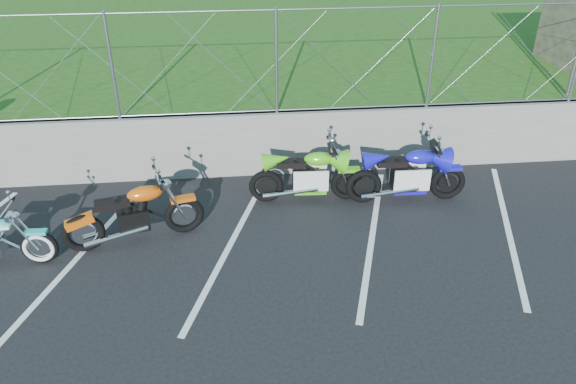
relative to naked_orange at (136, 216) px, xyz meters
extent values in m
plane|color=black|center=(1.52, -1.24, -0.49)|extent=(90.00, 90.00, 0.00)
cube|color=#61615D|center=(1.52, 2.26, 0.16)|extent=(30.00, 0.22, 1.30)
cube|color=#1E4412|center=(1.52, 12.26, 0.16)|extent=(30.00, 20.00, 1.30)
cylinder|color=gray|center=(1.52, 2.26, 2.76)|extent=(28.00, 0.03, 0.03)
cylinder|color=gray|center=(1.52, 2.26, 0.86)|extent=(28.00, 0.03, 0.03)
cube|color=silver|center=(-0.88, -0.24, -0.49)|extent=(1.49, 4.31, 0.01)
cube|color=silver|center=(1.52, -0.24, -0.49)|extent=(1.49, 4.31, 0.01)
cube|color=silver|center=(3.92, -0.24, -0.49)|extent=(1.49, 4.31, 0.01)
cube|color=silver|center=(6.32, -0.24, -0.49)|extent=(1.49, 4.31, 0.01)
torus|color=black|center=(-1.44, -0.46, -0.20)|extent=(0.59, 0.12, 0.59)
cube|color=#2DB6AB|center=(-1.44, -0.46, 0.08)|extent=(0.34, 0.15, 0.05)
cylinder|color=silver|center=(-1.79, -0.44, 0.50)|extent=(0.05, 0.64, 0.02)
torus|color=black|center=(-0.82, -0.21, -0.15)|extent=(0.68, 0.28, 0.67)
torus|color=black|center=(0.76, 0.19, -0.15)|extent=(0.68, 0.28, 0.67)
cube|color=black|center=(-0.05, -0.01, -0.06)|extent=(0.56, 0.42, 0.37)
ellipsoid|color=#CA520B|center=(0.18, 0.05, 0.38)|extent=(0.62, 0.40, 0.25)
cube|color=black|center=(-0.32, -0.08, 0.30)|extent=(0.59, 0.39, 0.10)
cube|color=#CA520B|center=(0.76, 0.19, 0.16)|extent=(0.44, 0.26, 0.06)
cylinder|color=silver|center=(0.40, 0.10, 0.64)|extent=(0.22, 0.76, 0.03)
torus|color=black|center=(2.21, 1.08, -0.17)|extent=(0.65, 0.15, 0.64)
torus|color=black|center=(3.73, 1.01, -0.17)|extent=(0.65, 0.15, 0.64)
cube|color=black|center=(2.95, 1.04, -0.06)|extent=(0.51, 0.32, 0.36)
ellipsoid|color=#4AB716|center=(3.18, 1.03, 0.37)|extent=(0.58, 0.29, 0.25)
cube|color=black|center=(2.67, 1.06, 0.29)|extent=(0.55, 0.28, 0.10)
cube|color=#4AB716|center=(3.73, 1.01, 0.13)|extent=(0.41, 0.18, 0.06)
cylinder|color=silver|center=(3.37, 1.02, 0.62)|extent=(0.07, 0.77, 0.03)
torus|color=black|center=(4.00, 0.86, -0.15)|extent=(0.67, 0.14, 0.67)
torus|color=black|center=(5.58, 0.83, -0.15)|extent=(0.67, 0.14, 0.67)
cube|color=black|center=(4.77, 0.85, -0.04)|extent=(0.52, 0.32, 0.38)
ellipsoid|color=#1513B7|center=(5.01, 0.84, 0.40)|extent=(0.60, 0.29, 0.26)
cube|color=black|center=(4.48, 0.85, 0.33)|extent=(0.56, 0.28, 0.10)
cube|color=#1513B7|center=(5.58, 0.83, 0.16)|extent=(0.43, 0.18, 0.07)
cylinder|color=silver|center=(5.21, 0.84, 0.66)|extent=(0.05, 0.80, 0.03)
camera|label=1|loc=(1.66, -8.00, 4.84)|focal=35.00mm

